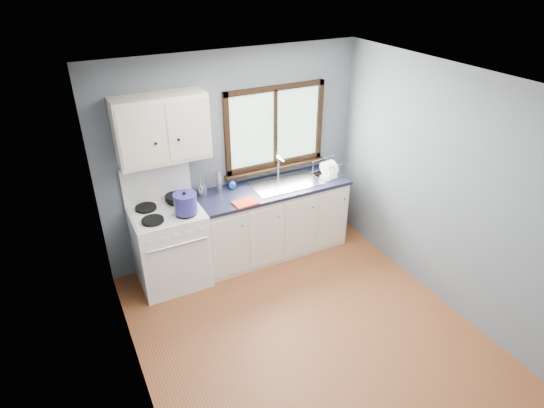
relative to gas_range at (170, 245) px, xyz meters
name	(u,v)px	position (x,y,z in m)	size (l,w,h in m)	color
floor	(308,335)	(0.95, -1.47, -0.50)	(3.20, 3.60, 0.02)	brown
ceiling	(321,86)	(0.95, -1.47, 2.02)	(3.20, 3.60, 0.02)	white
wall_back	(234,157)	(0.95, 0.34, 0.76)	(3.20, 0.02, 2.50)	slate
wall_front	(480,382)	(0.95, -3.28, 0.76)	(3.20, 0.02, 2.50)	slate
wall_left	(127,282)	(-0.66, -1.47, 0.76)	(0.02, 3.60, 2.50)	slate
wall_right	(448,191)	(2.56, -1.47, 0.76)	(0.02, 3.60, 2.50)	slate
gas_range	(170,245)	(0.00, 0.00, 0.00)	(0.76, 0.69, 1.36)	white
base_cabinets	(272,223)	(1.31, 0.02, -0.08)	(1.85, 0.60, 0.88)	beige
countertop	(272,188)	(1.31, 0.02, 0.41)	(1.89, 0.64, 0.04)	black
sink	(286,188)	(1.49, 0.02, 0.37)	(0.84, 0.46, 0.44)	silver
window	(275,133)	(1.48, 0.30, 0.98)	(1.36, 0.10, 1.03)	#9EC6A8
upper_cabinets	(162,129)	(0.10, 0.15, 1.31)	(0.95, 0.35, 0.70)	beige
skillet	(177,197)	(0.17, 0.15, 0.49)	(0.39, 0.28, 0.05)	black
stockpot	(185,203)	(0.18, -0.17, 0.58)	(0.29, 0.29, 0.25)	navy
utensil_crock	(203,189)	(0.50, 0.19, 0.50)	(0.14, 0.14, 0.35)	silver
thermos	(219,182)	(0.69, 0.17, 0.56)	(0.06, 0.06, 0.28)	silver
soap_bottle	(232,181)	(0.85, 0.16, 0.54)	(0.09, 0.09, 0.22)	blue
dish_towel	(245,203)	(0.84, -0.22, 0.44)	(0.27, 0.19, 0.02)	#E44228
dish_rack	(329,171)	(2.10, -0.01, 0.48)	(0.41, 0.34, 0.19)	silver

